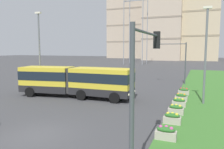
# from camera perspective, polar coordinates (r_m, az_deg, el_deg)

# --- Properties ---
(ground_plane) EXTENTS (260.00, 260.00, 0.00)m
(ground_plane) POSITION_cam_1_polar(r_m,az_deg,el_deg) (13.68, -18.76, -14.59)
(ground_plane) COLOR #424244
(articulated_bus) EXTENTS (12.00, 3.60, 3.00)m
(articulated_bus) POSITION_cam_1_polar(r_m,az_deg,el_deg) (22.74, -9.39, -1.63)
(articulated_bus) COLOR yellow
(articulated_bus) RESTS_ON ground
(flower_planter_0) EXTENTS (1.10, 0.56, 0.74)m
(flower_planter_0) POSITION_cam_1_polar(r_m,az_deg,el_deg) (12.51, 13.69, -14.37)
(flower_planter_0) COLOR #B7AD9E
(flower_planter_0) RESTS_ON grass_median
(flower_planter_1) EXTENTS (1.10, 0.56, 0.74)m
(flower_planter_1) POSITION_cam_1_polar(r_m,az_deg,el_deg) (15.04, 15.21, -10.80)
(flower_planter_1) COLOR #B7AD9E
(flower_planter_1) RESTS_ON grass_median
(flower_planter_2) EXTENTS (1.10, 0.56, 0.74)m
(flower_planter_2) POSITION_cam_1_polar(r_m,az_deg,el_deg) (17.21, 16.12, -8.62)
(flower_planter_2) COLOR #B7AD9E
(flower_planter_2) RESTS_ON grass_median
(flower_planter_3) EXTENTS (1.10, 0.56, 0.74)m
(flower_planter_3) POSITION_cam_1_polar(r_m,az_deg,el_deg) (19.48, 16.84, -6.87)
(flower_planter_3) COLOR #B7AD9E
(flower_planter_3) RESTS_ON grass_median
(flower_planter_4) EXTENTS (1.10, 0.56, 0.74)m
(flower_planter_4) POSITION_cam_1_polar(r_m,az_deg,el_deg) (21.54, 17.35, -5.61)
(flower_planter_4) COLOR #B7AD9E
(flower_planter_4) RESTS_ON grass_median
(flower_planter_5) EXTENTS (1.10, 0.56, 0.74)m
(flower_planter_5) POSITION_cam_1_polar(r_m,az_deg,el_deg) (24.59, 17.95, -4.14)
(flower_planter_5) COLOR #B7AD9E
(flower_planter_5) RESTS_ON grass_median
(traffic_light_far_right) EXTENTS (4.15, 0.28, 5.76)m
(traffic_light_far_right) POSITION_cam_1_polar(r_m,az_deg,el_deg) (31.78, 15.92, 4.76)
(traffic_light_far_right) COLOR #474C51
(traffic_light_far_right) RESTS_ON ground
(traffic_light_near_right) EXTENTS (0.28, 4.33, 5.67)m
(traffic_light_near_right) POSITION_cam_1_polar(r_m,az_deg,el_deg) (8.35, 8.10, 0.34)
(traffic_light_near_right) COLOR #474C51
(traffic_light_near_right) RESTS_ON ground
(streetlight_left) EXTENTS (0.70, 0.28, 8.94)m
(streetlight_left) POSITION_cam_1_polar(r_m,az_deg,el_deg) (26.38, -18.16, 6.36)
(streetlight_left) COLOR slate
(streetlight_left) RESTS_ON ground
(streetlight_median) EXTENTS (0.70, 0.28, 8.44)m
(streetlight_median) POSITION_cam_1_polar(r_m,az_deg,el_deg) (20.75, 22.95, 5.50)
(streetlight_median) COLOR slate
(streetlight_median) RESTS_ON ground
(apartment_tower_west) EXTENTS (19.63, 14.72, 51.16)m
(apartment_tower_west) POSITION_cam_1_polar(r_m,az_deg,el_deg) (126.63, 4.14, 15.97)
(apartment_tower_west) COLOR #C6B299
(apartment_tower_west) RESTS_ON ground
(apartment_tower_centre) EXTENTS (15.18, 16.73, 49.84)m
(apartment_tower_centre) POSITION_cam_1_polar(r_m,az_deg,el_deg) (108.00, 21.88, 16.81)
(apartment_tower_centre) COLOR beige
(apartment_tower_centre) RESTS_ON ground
(transmission_pylon) EXTENTS (9.00, 6.24, 30.61)m
(transmission_pylon) POSITION_cam_1_polar(r_m,az_deg,el_deg) (72.99, 6.19, 15.87)
(transmission_pylon) COLOR gray
(transmission_pylon) RESTS_ON ground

